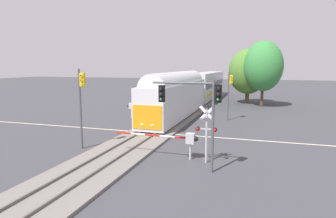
# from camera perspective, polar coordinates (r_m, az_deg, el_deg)

# --- Properties ---
(ground_plane) EXTENTS (220.00, 220.00, 0.00)m
(ground_plane) POSITION_cam_1_polar(r_m,az_deg,el_deg) (27.32, -3.03, -4.65)
(ground_plane) COLOR #3D3D42
(road_centre_stripe) EXTENTS (44.00, 0.20, 0.01)m
(road_centre_stripe) POSITION_cam_1_polar(r_m,az_deg,el_deg) (27.32, -3.03, -4.64)
(road_centre_stripe) COLOR beige
(road_centre_stripe) RESTS_ON ground
(railway_track) EXTENTS (4.40, 80.00, 0.32)m
(railway_track) POSITION_cam_1_polar(r_m,az_deg,el_deg) (27.30, -3.03, -4.46)
(railway_track) COLOR slate
(railway_track) RESTS_ON ground
(commuter_train) EXTENTS (3.04, 41.81, 5.16)m
(commuter_train) POSITION_cam_1_polar(r_m,az_deg,el_deg) (44.05, 5.21, 4.02)
(commuter_train) COLOR silver
(commuter_train) RESTS_ON railway_track
(crossing_gate_near) EXTENTS (5.95, 0.40, 1.80)m
(crossing_gate_near) POSITION_cam_1_polar(r_m,az_deg,el_deg) (19.57, 2.47, -5.77)
(crossing_gate_near) COLOR #B7B7BC
(crossing_gate_near) RESTS_ON ground
(crossing_signal_mast) EXTENTS (1.36, 0.44, 3.82)m
(crossing_signal_mast) POSITION_cam_1_polar(r_m,az_deg,el_deg) (18.66, 7.52, -3.58)
(crossing_signal_mast) COLOR #B2B2B7
(crossing_signal_mast) RESTS_ON ground
(crossing_gate_far) EXTENTS (5.24, 0.40, 1.80)m
(crossing_gate_far) POSITION_cam_1_polar(r_m,az_deg,el_deg) (34.79, -6.38, 0.51)
(crossing_gate_far) COLOR #B7B7BC
(crossing_gate_far) RESTS_ON ground
(traffic_signal_median) EXTENTS (0.53, 0.38, 5.98)m
(traffic_signal_median) POSITION_cam_1_polar(r_m,az_deg,el_deg) (22.39, -16.58, 2.45)
(traffic_signal_median) COLOR #4C4C51
(traffic_signal_median) RESTS_ON ground
(traffic_signal_far_side) EXTENTS (0.53, 0.38, 5.45)m
(traffic_signal_far_side) POSITION_cam_1_polar(r_m,az_deg,el_deg) (33.67, 11.94, 3.96)
(traffic_signal_far_side) COLOR #4C4C51
(traffic_signal_far_side) RESTS_ON ground
(traffic_signal_near_right) EXTENTS (4.07, 0.38, 5.46)m
(traffic_signal_near_right) POSITION_cam_1_polar(r_m,az_deg,el_deg) (16.87, 5.41, 1.25)
(traffic_signal_near_right) COLOR #4C4C51
(traffic_signal_near_right) RESTS_ON ground
(elm_centre_background) EXTENTS (6.21, 6.21, 8.90)m
(elm_centre_background) POSITION_cam_1_polar(r_m,az_deg,el_deg) (49.53, 15.36, 7.07)
(elm_centre_background) COLOR brown
(elm_centre_background) RESTS_ON ground
(oak_far_right) EXTENTS (5.75, 5.75, 9.85)m
(oak_far_right) POSITION_cam_1_polar(r_m,az_deg,el_deg) (46.33, 18.12, 7.95)
(oak_far_right) COLOR #4C3828
(oak_far_right) RESTS_ON ground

